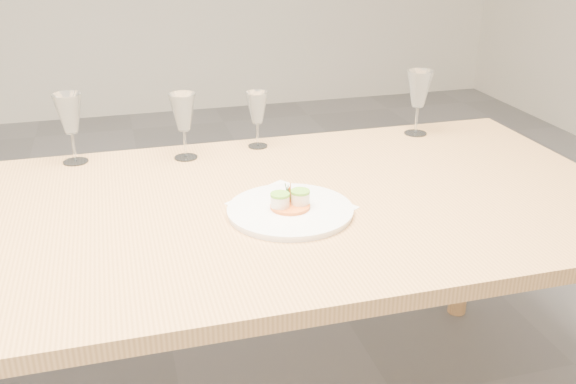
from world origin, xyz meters
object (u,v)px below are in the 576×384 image
object	(u,v)px
dining_table	(172,237)
wine_glass_3	(257,109)
dinner_plate	(290,209)
wine_glass_2	(183,114)
wine_glass_4	(419,90)
recipe_sheet	(291,206)
wine_glass_1	(69,115)

from	to	relation	value
dining_table	wine_glass_3	distance (m)	0.56
dinner_plate	wine_glass_2	xyz separation A→B (m)	(-0.20, 0.46, 0.13)
wine_glass_2	wine_glass_4	world-z (taller)	wine_glass_4
wine_glass_3	dinner_plate	bearing A→B (deg)	-93.96
wine_glass_3	dining_table	bearing A→B (deg)	-127.29
dining_table	wine_glass_4	world-z (taller)	wine_glass_4
recipe_sheet	wine_glass_4	distance (m)	0.73
wine_glass_1	wine_glass_2	bearing A→B (deg)	-9.18
wine_glass_1	recipe_sheet	bearing A→B (deg)	-41.41
dining_table	wine_glass_2	size ratio (longest dim) A/B	12.02
recipe_sheet	wine_glass_1	size ratio (longest dim) A/B	1.65
wine_glass_1	wine_glass_3	distance (m)	0.56
dinner_plate	wine_glass_1	xyz separation A→B (m)	(-0.52, 0.52, 0.13)
dinner_plate	wine_glass_1	size ratio (longest dim) A/B	1.50
wine_glass_4	recipe_sheet	bearing A→B (deg)	-141.48
recipe_sheet	dinner_plate	bearing A→B (deg)	-141.96
recipe_sheet	wine_glass_1	bearing A→B (deg)	105.87
dinner_plate	wine_glass_1	distance (m)	0.75
dining_table	wine_glass_1	bearing A→B (deg)	118.63
dining_table	recipe_sheet	distance (m)	0.31
wine_glass_1	wine_glass_3	world-z (taller)	wine_glass_1
dining_table	wine_glass_1	size ratio (longest dim) A/B	11.50
dinner_plate	wine_glass_4	bearing A→B (deg)	40.38
wine_glass_2	wine_glass_4	distance (m)	0.78
dining_table	wine_glass_4	distance (m)	0.98
dinner_plate	wine_glass_2	size ratio (longest dim) A/B	1.56
wine_glass_1	wine_glass_4	xyz separation A→B (m)	(1.10, -0.03, 0.00)
wine_glass_3	wine_glass_4	distance (m)	0.54
dinner_plate	wine_glass_2	bearing A→B (deg)	113.18
wine_glass_2	recipe_sheet	bearing A→B (deg)	-63.04
dining_table	dinner_plate	distance (m)	0.31
recipe_sheet	wine_glass_4	xyz separation A→B (m)	(0.56, 0.45, 0.15)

